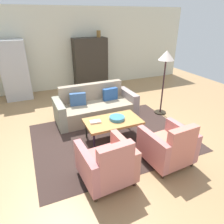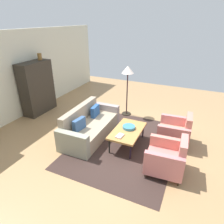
{
  "view_description": "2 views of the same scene",
  "coord_description": "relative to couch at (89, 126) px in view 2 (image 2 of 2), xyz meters",
  "views": [
    {
      "loc": [
        -1.67,
        -3.61,
        2.51
      ],
      "look_at": [
        -0.05,
        0.14,
        0.55
      ],
      "focal_mm": 32.55,
      "sensor_mm": 36.0,
      "label": 1
    },
    {
      "loc": [
        -4.35,
        -1.56,
        3.11
      ],
      "look_at": [
        0.13,
        0.49,
        0.76
      ],
      "focal_mm": 31.76,
      "sensor_mm": 36.0,
      "label": 2
    }
  ],
  "objects": [
    {
      "name": "floor_lamp",
      "position": [
        1.77,
        -0.5,
        1.16
      ],
      "size": [
        0.4,
        0.4,
        1.72
      ],
      "color": "black",
      "rests_on": "ground"
    },
    {
      "name": "fruit_bowl",
      "position": [
        0.1,
        -1.19,
        0.21
      ],
      "size": [
        0.33,
        0.33,
        0.07
      ],
      "primitive_type": "cylinder",
      "color": "teal",
      "rests_on": "coffee_table"
    },
    {
      "name": "coffee_table",
      "position": [
        0.0,
        -1.19,
        0.13
      ],
      "size": [
        1.2,
        0.7,
        0.46
      ],
      "color": "black",
      "rests_on": "ground"
    },
    {
      "name": "armchair_left",
      "position": [
        -0.59,
        -2.35,
        0.06
      ],
      "size": [
        0.85,
        0.85,
        0.88
      ],
      "rotation": [
        0.0,
        0.0,
        0.07
      ],
      "color": "#37261F",
      "rests_on": "ground"
    },
    {
      "name": "wall_back",
      "position": [
        0.12,
        2.8,
        1.11
      ],
      "size": [
        9.31,
        0.12,
        2.8
      ],
      "primitive_type": "cube",
      "color": "silver",
      "rests_on": "ground"
    },
    {
      "name": "ground_plane",
      "position": [
        0.12,
        -1.11,
        -0.29
      ],
      "size": [
        11.17,
        11.17,
        0.0
      ],
      "primitive_type": "plane",
      "color": "#AA8256"
    },
    {
      "name": "vase_tall",
      "position": [
        1.04,
        2.45,
        1.62
      ],
      "size": [
        0.14,
        0.14,
        0.23
      ],
      "primitive_type": "cylinder",
      "color": "brown",
      "rests_on": "cabinet"
    },
    {
      "name": "cabinet",
      "position": [
        0.69,
        2.46,
        0.61
      ],
      "size": [
        1.2,
        0.51,
        1.8
      ],
      "color": "#302922",
      "rests_on": "ground"
    },
    {
      "name": "book_stack",
      "position": [
        -0.38,
        -1.12,
        0.19
      ],
      "size": [
        0.25,
        0.17,
        0.03
      ],
      "color": "beige",
      "rests_on": "coffee_table"
    },
    {
      "name": "area_rug",
      "position": [
        0.0,
        -1.14,
        -0.28
      ],
      "size": [
        3.4,
        2.6,
        0.01
      ],
      "primitive_type": "cube",
      "color": "#382824",
      "rests_on": "ground"
    },
    {
      "name": "couch",
      "position": [
        0.0,
        0.0,
        0.0
      ],
      "size": [
        2.12,
        0.94,
        0.86
      ],
      "rotation": [
        0.0,
        0.0,
        3.16
      ],
      "color": "tan",
      "rests_on": "ground"
    },
    {
      "name": "armchair_right",
      "position": [
        0.61,
        -2.35,
        0.06
      ],
      "size": [
        0.85,
        0.85,
        0.88
      ],
      "rotation": [
        0.0,
        0.0,
        0.07
      ],
      "color": "#2B241C",
      "rests_on": "ground"
    }
  ]
}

